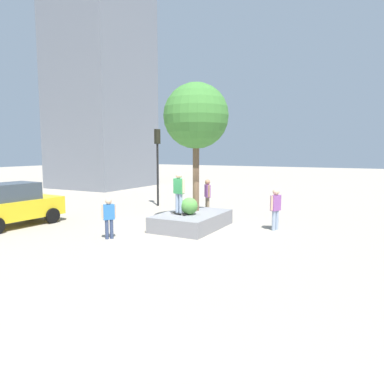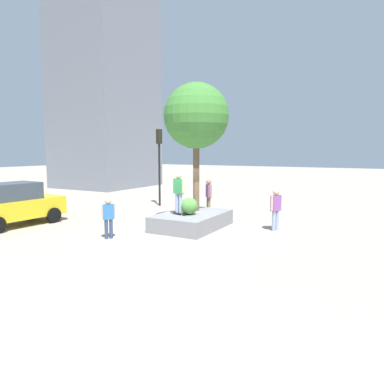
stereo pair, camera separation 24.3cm
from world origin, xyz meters
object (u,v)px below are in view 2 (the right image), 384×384
object	(u,v)px
skateboarder	(179,189)
taxi_cab	(14,204)
pedestrian_crossing	(209,194)
traffic_light_corner	(159,154)
passerby_with_bag	(276,206)
bystander_watching	(108,215)
skateboard	(179,213)
planter_ledge	(192,221)
plaza_tree	(196,117)

from	to	relation	value
skateboarder	taxi_cab	xyz separation A→B (m)	(-2.81, 6.67, -0.72)
skateboarder	pedestrian_crossing	xyz separation A→B (m)	(4.17, 0.67, -0.66)
traffic_light_corner	passerby_with_bag	xyz separation A→B (m)	(-3.28, -7.89, -2.08)
bystander_watching	skateboard	bearing A→B (deg)	-30.47
skateboard	passerby_with_bag	world-z (taller)	passerby_with_bag
skateboard	pedestrian_crossing	distance (m)	4.23
skateboard	bystander_watching	world-z (taller)	bystander_watching
planter_ledge	skateboard	bearing A→B (deg)	148.98
skateboard	bystander_watching	distance (m)	2.99
skateboard	bystander_watching	size ratio (longest dim) A/B	0.54
taxi_cab	pedestrian_crossing	distance (m)	9.20
skateboard	skateboarder	xyz separation A→B (m)	(-0.00, 0.00, 0.99)
plaza_tree	bystander_watching	xyz separation A→B (m)	(-3.78, 1.67, -3.83)
plaza_tree	pedestrian_crossing	bearing A→B (deg)	15.80
plaza_tree	skateboard	world-z (taller)	plaza_tree
skateboarder	passerby_with_bag	world-z (taller)	skateboarder
traffic_light_corner	skateboard	bearing A→B (deg)	-139.22
skateboarder	pedestrian_crossing	distance (m)	4.27
planter_ledge	traffic_light_corner	xyz separation A→B (m)	(4.49, 4.66, 2.76)
taxi_cab	pedestrian_crossing	world-z (taller)	taxi_cab
pedestrian_crossing	planter_ledge	bearing A→B (deg)	-164.65
taxi_cab	skateboard	bearing A→B (deg)	-67.13
planter_ledge	passerby_with_bag	world-z (taller)	passerby_with_bag
passerby_with_bag	plaza_tree	bearing A→B (deg)	98.91
taxi_cab	traffic_light_corner	xyz separation A→B (m)	(7.84, -2.33, 2.12)
plaza_tree	traffic_light_corner	bearing A→B (deg)	49.71
skateboard	passerby_with_bag	xyz separation A→B (m)	(1.74, -3.56, 0.31)
skateboarder	taxi_cab	bearing A→B (deg)	112.87
skateboarder	planter_ledge	bearing A→B (deg)	-31.02
plaza_tree	taxi_cab	world-z (taller)	plaza_tree
planter_ledge	taxi_cab	world-z (taller)	taxi_cab
skateboarder	taxi_cab	distance (m)	7.27
plaza_tree	taxi_cab	size ratio (longest dim) A/B	1.33
traffic_light_corner	passerby_with_bag	distance (m)	8.80
planter_ledge	pedestrian_crossing	size ratio (longest dim) A/B	1.97
taxi_cab	bystander_watching	world-z (taller)	taxi_cab
skateboard	traffic_light_corner	world-z (taller)	traffic_light_corner
skateboarder	bystander_watching	distance (m)	3.08
planter_ledge	skateboard	distance (m)	0.73
skateboarder	traffic_light_corner	xyz separation A→B (m)	(5.03, 4.34, 1.39)
skateboarder	traffic_light_corner	distance (m)	6.78
traffic_light_corner	passerby_with_bag	bearing A→B (deg)	-112.58
skateboard	taxi_cab	world-z (taller)	taxi_cab
passerby_with_bag	pedestrian_crossing	bearing A→B (deg)	60.19
planter_ledge	skateboarder	xyz separation A→B (m)	(-0.54, 0.32, 1.36)
planter_ledge	taxi_cab	distance (m)	7.78
skateboard	skateboarder	world-z (taller)	skateboarder
pedestrian_crossing	bystander_watching	world-z (taller)	pedestrian_crossing
traffic_light_corner	pedestrian_crossing	bearing A→B (deg)	-103.19
skateboard	passerby_with_bag	bearing A→B (deg)	-63.87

